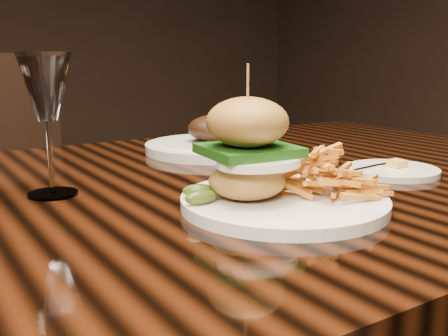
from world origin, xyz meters
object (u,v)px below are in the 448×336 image
burger_plate (280,172)px  chair_far (8,198)px  dining_table (171,235)px  far_dish (213,143)px  wine_glass (46,91)px

burger_plate → chair_far: 1.11m
dining_table → burger_plate: bearing=-69.5°
burger_plate → far_dish: burger_plate is taller
far_dish → burger_plate: bearing=-109.8°
far_dish → chair_far: bearing=112.8°
far_dish → chair_far: size_ratio=0.29×
dining_table → far_dish: far_dish is taller
chair_far → dining_table: bearing=-97.6°
dining_table → chair_far: chair_far is taller
dining_table → far_dish: size_ratio=5.80×
burger_plate → far_dish: size_ratio=0.97×
burger_plate → chair_far: (-0.14, 1.07, -0.26)m
dining_table → wine_glass: size_ratio=8.12×
wine_glass → chair_far: (0.08, 0.85, -0.36)m
burger_plate → far_dish: (0.14, 0.39, -0.03)m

